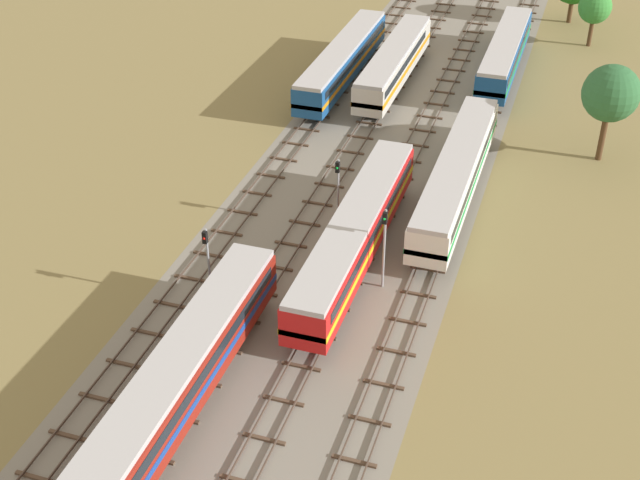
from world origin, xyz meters
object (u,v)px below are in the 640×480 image
passenger_coach_left_nearest (177,379)px  signal_post_mid (338,186)px  passenger_coach_far_left_midfar (343,59)px  signal_post_nearest (208,258)px  signal_post_near (384,240)px  diesel_railcar_centre_farther (505,52)px  passenger_coach_centre_left_near (355,232)px  passenger_coach_centre_mid (457,172)px  diesel_railcar_left_far (394,62)px

passenger_coach_left_nearest → signal_post_mid: signal_post_mid is taller
passenger_coach_far_left_midfar → signal_post_nearest: size_ratio=3.82×
signal_post_nearest → signal_post_near: size_ratio=0.97×
passenger_coach_far_left_midfar → diesel_railcar_centre_farther: (14.85, 6.95, -0.02)m
signal_post_nearest → signal_post_mid: (4.95, 11.35, -0.08)m
passenger_coach_far_left_midfar → signal_post_nearest: bearing=-86.2°
passenger_coach_centre_left_near → signal_post_near: (2.47, -2.01, 1.11)m
passenger_coach_centre_mid → signal_post_near: (-2.47, -12.36, 1.11)m
signal_post_mid → signal_post_near: bearing=-50.6°
passenger_coach_centre_mid → diesel_railcar_centre_farther: same height
passenger_coach_far_left_midfar → signal_post_mid: (7.42, -25.78, 0.94)m
signal_post_near → signal_post_mid: signal_post_near is taller
passenger_coach_left_nearest → passenger_coach_far_left_midfar: 46.89m
passenger_coach_left_nearest → diesel_railcar_centre_farther: 54.48m
passenger_coach_centre_left_near → diesel_railcar_centre_farther: size_ratio=1.07×
passenger_coach_centre_left_near → signal_post_mid: bearing=121.6°
passenger_coach_centre_left_near → signal_post_nearest: bearing=-135.4°
passenger_coach_far_left_midfar → signal_post_nearest: 37.23m
signal_post_near → signal_post_mid: (-4.95, 6.03, -0.17)m
passenger_coach_left_nearest → signal_post_near: 16.61m
diesel_railcar_left_far → signal_post_nearest: signal_post_nearest is taller
diesel_railcar_centre_farther → signal_post_mid: signal_post_mid is taller
passenger_coach_centre_mid → passenger_coach_far_left_midfar: (-14.85, 19.45, 0.00)m
passenger_coach_left_nearest → signal_post_nearest: (-2.47, 9.49, 1.02)m
diesel_railcar_left_far → signal_post_near: signal_post_near is taller
passenger_coach_left_nearest → diesel_railcar_centre_farther: size_ratio=1.07×
signal_post_nearest → signal_post_mid: bearing=66.4°
passenger_coach_left_nearest → signal_post_mid: bearing=83.2°
passenger_coach_centre_mid → passenger_coach_far_left_midfar: 24.47m
signal_post_near → signal_post_mid: bearing=129.4°
diesel_railcar_left_far → signal_post_near: (7.42, -32.77, 1.13)m
passenger_coach_left_nearest → diesel_railcar_left_far: (0.00, 47.59, -0.02)m
passenger_coach_far_left_midfar → signal_post_nearest: signal_post_nearest is taller
signal_post_mid → passenger_coach_centre_left_near: bearing=-58.4°
passenger_coach_far_left_midfar → passenger_coach_centre_mid: bearing=-52.6°
signal_post_nearest → signal_post_mid: signal_post_nearest is taller
signal_post_mid → passenger_coach_far_left_midfar: bearing=106.1°
passenger_coach_centre_left_near → signal_post_mid: signal_post_mid is taller
diesel_railcar_left_far → passenger_coach_centre_left_near: bearing=-80.9°
signal_post_mid → signal_post_nearest: bearing=-113.6°
passenger_coach_far_left_midfar → signal_post_mid: 26.85m
passenger_coach_far_left_midfar → signal_post_mid: size_ratio=3.92×
diesel_railcar_left_far → diesel_railcar_centre_farther: same height
diesel_railcar_centre_farther → signal_post_near: bearing=-93.7°
passenger_coach_left_nearest → signal_post_near: bearing=63.4°
passenger_coach_centre_left_near → signal_post_near: size_ratio=3.71×
passenger_coach_far_left_midfar → signal_post_near: signal_post_near is taller
diesel_railcar_left_far → signal_post_near: 33.62m
passenger_coach_left_nearest → passenger_coach_centre_mid: (9.90, 27.17, 0.00)m
passenger_coach_left_nearest → diesel_railcar_centre_farther: same height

